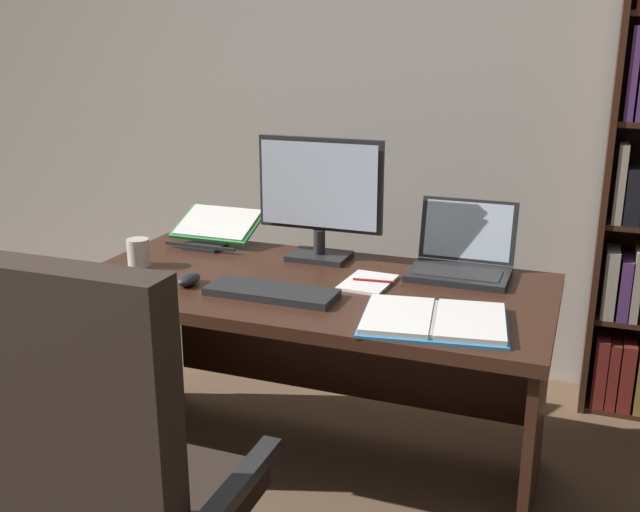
% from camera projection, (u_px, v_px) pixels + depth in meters
% --- Properties ---
extents(wall_back, '(5.41, 0.12, 2.82)m').
position_uv_depth(wall_back, '(392.00, 62.00, 3.29)').
color(wall_back, '#B2ADA3').
rests_on(wall_back, ground).
extents(desk, '(1.59, 0.79, 0.73)m').
position_uv_depth(desk, '(319.00, 329.00, 2.57)').
color(desk, '#381E14').
rests_on(desk, ground).
extents(office_chair, '(0.61, 0.60, 1.07)m').
position_uv_depth(office_chair, '(118.00, 501.00, 1.74)').
color(office_chair, '#232326').
rests_on(office_chair, ground).
extents(monitor, '(0.47, 0.16, 0.45)m').
position_uv_depth(monitor, '(320.00, 199.00, 2.64)').
color(monitor, '#232326').
rests_on(monitor, desk).
extents(laptop, '(0.34, 0.29, 0.24)m').
position_uv_depth(laptop, '(462.00, 259.00, 2.52)').
color(laptop, '#232326').
rests_on(laptop, desk).
extents(keyboard, '(0.42, 0.15, 0.02)m').
position_uv_depth(keyboard, '(271.00, 292.00, 2.31)').
color(keyboard, '#232326').
rests_on(keyboard, desk).
extents(computer_mouse, '(0.06, 0.10, 0.04)m').
position_uv_depth(computer_mouse, '(189.00, 279.00, 2.41)').
color(computer_mouse, '#232326').
rests_on(computer_mouse, desk).
extents(reading_stand_with_book, '(0.33, 0.28, 0.12)m').
position_uv_depth(reading_stand_with_book, '(216.00, 227.00, 2.90)').
color(reading_stand_with_book, '#232326').
rests_on(reading_stand_with_book, desk).
extents(open_binder, '(0.46, 0.37, 0.02)m').
position_uv_depth(open_binder, '(434.00, 320.00, 2.09)').
color(open_binder, '#2D84C6').
rests_on(open_binder, desk).
extents(notepad, '(0.16, 0.22, 0.01)m').
position_uv_depth(notepad, '(368.00, 282.00, 2.42)').
color(notepad, white).
rests_on(notepad, desk).
extents(pen, '(0.14, 0.02, 0.01)m').
position_uv_depth(pen, '(374.00, 281.00, 2.41)').
color(pen, maroon).
rests_on(pen, notepad).
extents(coffee_mug, '(0.08, 0.08, 0.10)m').
position_uv_depth(coffee_mug, '(138.00, 252.00, 2.60)').
color(coffee_mug, silver).
rests_on(coffee_mug, desk).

